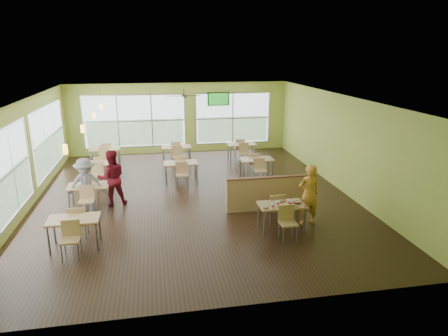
% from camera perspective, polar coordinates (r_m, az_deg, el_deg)
% --- Properties ---
extents(room, '(12.00, 12.04, 3.20)m').
position_cam_1_polar(room, '(12.71, -4.46, 2.75)').
color(room, black).
rests_on(room, ground).
extents(window_bays, '(9.24, 10.24, 2.38)m').
position_cam_1_polar(window_bays, '(15.75, -15.28, 4.45)').
color(window_bays, white).
rests_on(window_bays, room).
extents(main_table, '(1.22, 1.52, 0.87)m').
position_cam_1_polar(main_table, '(10.61, 8.24, -5.73)').
color(main_table, tan).
rests_on(main_table, floor).
extents(half_wall_divider, '(2.40, 0.14, 1.04)m').
position_cam_1_polar(half_wall_divider, '(11.93, 6.05, -3.63)').
color(half_wall_divider, tan).
rests_on(half_wall_divider, floor).
extents(dining_tables, '(6.92, 8.72, 0.87)m').
position_cam_1_polar(dining_tables, '(14.56, -9.19, 0.43)').
color(dining_tables, tan).
rests_on(dining_tables, floor).
extents(pendant_lights, '(0.11, 7.31, 0.86)m').
position_cam_1_polar(pendant_lights, '(13.29, -18.80, 6.29)').
color(pendant_lights, '#2D2119').
rests_on(pendant_lights, ceiling).
extents(ceiling_fan, '(1.25, 1.25, 0.29)m').
position_cam_1_polar(ceiling_fan, '(15.43, -5.75, 10.24)').
color(ceiling_fan, '#2D2119').
rests_on(ceiling_fan, ceiling).
extents(tv_backwall, '(1.00, 0.07, 0.60)m').
position_cam_1_polar(tv_backwall, '(18.56, -0.82, 9.83)').
color(tv_backwall, black).
rests_on(tv_backwall, wall_back).
extents(man_plaid, '(0.66, 0.47, 1.70)m').
position_cam_1_polar(man_plaid, '(11.06, 12.00, -3.75)').
color(man_plaid, '#D75C17').
rests_on(man_plaid, floor).
extents(patron_maroon, '(0.95, 0.81, 1.74)m').
position_cam_1_polar(patron_maroon, '(12.62, -15.74, -1.38)').
color(patron_maroon, maroon).
rests_on(patron_maroon, floor).
extents(patron_grey, '(1.08, 0.65, 1.63)m').
position_cam_1_polar(patron_grey, '(12.37, -19.14, -2.33)').
color(patron_grey, slate).
rests_on(patron_grey, floor).
extents(cup_blue, '(0.10, 0.10, 0.36)m').
position_cam_1_polar(cup_blue, '(10.25, 7.00, -5.34)').
color(cup_blue, white).
rests_on(cup_blue, main_table).
extents(cup_yellow, '(0.10, 0.10, 0.37)m').
position_cam_1_polar(cup_yellow, '(10.39, 7.65, -5.03)').
color(cup_yellow, white).
rests_on(cup_yellow, main_table).
extents(cup_red_near, '(0.10, 0.10, 0.37)m').
position_cam_1_polar(cup_red_near, '(10.51, 9.28, -4.84)').
color(cup_red_near, white).
rests_on(cup_red_near, main_table).
extents(cup_red_far, '(0.09, 0.09, 0.33)m').
position_cam_1_polar(cup_red_far, '(10.51, 9.57, -4.91)').
color(cup_red_far, white).
rests_on(cup_red_far, main_table).
extents(food_basket, '(0.22, 0.22, 0.05)m').
position_cam_1_polar(food_basket, '(10.68, 10.43, -4.82)').
color(food_basket, black).
rests_on(food_basket, main_table).
extents(ketchup_cup, '(0.06, 0.06, 0.02)m').
position_cam_1_polar(ketchup_cup, '(10.50, 11.50, -5.36)').
color(ketchup_cup, '#A21E0A').
rests_on(ketchup_cup, main_table).
extents(wrapper_left, '(0.16, 0.14, 0.04)m').
position_cam_1_polar(wrapper_left, '(10.23, 5.99, -5.65)').
color(wrapper_left, '#A88051').
rests_on(wrapper_left, main_table).
extents(wrapper_mid, '(0.22, 0.20, 0.05)m').
position_cam_1_polar(wrapper_mid, '(10.71, 8.14, -4.65)').
color(wrapper_mid, '#A88051').
rests_on(wrapper_mid, main_table).
extents(wrapper_right, '(0.15, 0.14, 0.03)m').
position_cam_1_polar(wrapper_right, '(10.45, 10.28, -5.38)').
color(wrapper_right, '#A88051').
rests_on(wrapper_right, main_table).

